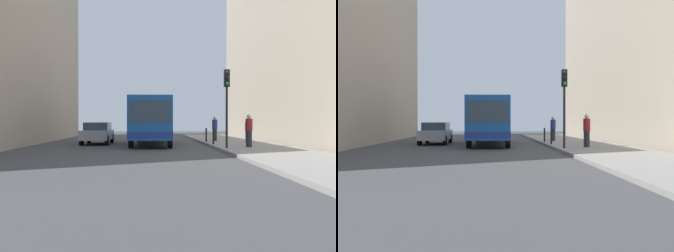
% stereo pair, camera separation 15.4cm
% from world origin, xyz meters
% --- Properties ---
extents(ground_plane, '(80.00, 80.00, 0.00)m').
position_xyz_m(ground_plane, '(0.00, 0.00, 0.00)').
color(ground_plane, '#424244').
extents(sidewalk, '(4.40, 40.00, 0.15)m').
position_xyz_m(sidewalk, '(5.40, 0.00, 0.07)').
color(sidewalk, gray).
rests_on(sidewalk, ground).
extents(building_right, '(7.00, 32.00, 17.01)m').
position_xyz_m(building_right, '(11.50, 4.00, 8.50)').
color(building_right, '#B2A38C').
rests_on(building_right, ground).
extents(bus, '(2.83, 11.09, 3.00)m').
position_xyz_m(bus, '(-0.29, 4.16, 1.73)').
color(bus, '#19519E').
rests_on(bus, ground).
extents(car_beside_bus, '(1.93, 4.43, 1.48)m').
position_xyz_m(car_beside_bus, '(-4.00, 4.47, 0.78)').
color(car_beside_bus, '#A5A8AD').
rests_on(car_beside_bus, ground).
extents(traffic_light, '(0.28, 0.33, 4.10)m').
position_xyz_m(traffic_light, '(3.55, -2.45, 3.01)').
color(traffic_light, black).
rests_on(traffic_light, sidewalk).
extents(bollard_near, '(0.11, 0.11, 0.95)m').
position_xyz_m(bollard_near, '(3.45, 1.19, 0.62)').
color(bollard_near, black).
rests_on(bollard_near, sidewalk).
extents(bollard_mid, '(0.11, 0.11, 0.95)m').
position_xyz_m(bollard_mid, '(3.45, 4.18, 0.62)').
color(bollard_mid, black).
rests_on(bollard_mid, sidewalk).
extents(pedestrian_near_signal, '(0.38, 0.38, 1.79)m').
position_xyz_m(pedestrian_near_signal, '(4.96, -1.55, 1.05)').
color(pedestrian_near_signal, '#26262D').
rests_on(pedestrian_near_signal, sidewalk).
extents(pedestrian_mid_sidewalk, '(0.38, 0.38, 1.57)m').
position_xyz_m(pedestrian_mid_sidewalk, '(6.03, 2.92, 0.93)').
color(pedestrian_mid_sidewalk, '#26262D').
rests_on(pedestrian_mid_sidewalk, sidewalk).
extents(pedestrian_far_sidewalk, '(0.38, 0.38, 1.77)m').
position_xyz_m(pedestrian_far_sidewalk, '(4.25, 5.41, 1.04)').
color(pedestrian_far_sidewalk, '#26262D').
rests_on(pedestrian_far_sidewalk, sidewalk).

